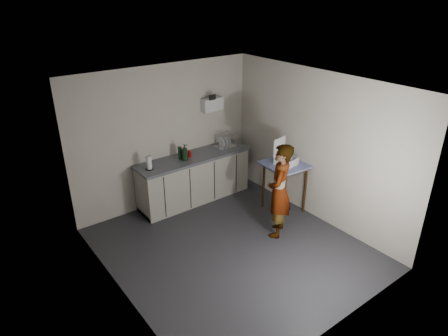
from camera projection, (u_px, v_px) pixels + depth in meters
ground at (232, 248)px, 6.35m from camera, size 4.00×4.00×0.00m
wall_back at (165, 137)px, 7.24m from camera, size 3.60×0.02×2.60m
wall_right at (316, 147)px, 6.78m from camera, size 0.02×4.00×2.60m
wall_left at (117, 214)px, 4.82m from camera, size 0.02×4.00×2.60m
ceiling at (234, 86)px, 5.26m from camera, size 3.60×4.00×0.01m
kitchen_counter at (194, 179)px, 7.62m from camera, size 2.24×0.62×0.91m
wall_shelf at (212, 104)px, 7.55m from camera, size 0.42×0.18×0.37m
side_table at (285, 170)px, 7.11m from camera, size 0.77×0.77×0.93m
standing_man at (279, 191)px, 6.40m from camera, size 0.70×0.66×1.60m
soap_bottle at (185, 152)px, 7.18m from camera, size 0.17×0.17×0.31m
soda_can at (190, 154)px, 7.36m from camera, size 0.07×0.07×0.12m
dark_bottle at (180, 153)px, 7.24m from camera, size 0.07×0.07×0.24m
paper_towel at (149, 163)px, 6.84m from camera, size 0.14×0.14×0.25m
dish_rack at (225, 144)px, 7.81m from camera, size 0.37×0.28×0.26m
bakery_box at (285, 159)px, 6.99m from camera, size 0.37×0.38×0.45m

